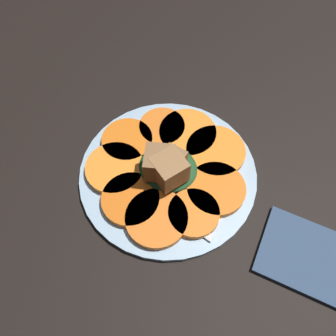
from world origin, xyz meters
TOP-DOWN VIEW (x-y plane):
  - table_slab at (0.00, 0.00)cm, footprint 120.00×120.00cm
  - plate at (0.00, 0.00)cm, footprint 28.43×28.43cm
  - carrot_slice_0 at (-7.78, -3.39)cm, footprint 9.30×9.30cm
  - carrot_slice_1 at (-2.92, -7.12)cm, footprint 8.79×8.79cm
  - carrot_slice_2 at (1.96, -8.16)cm, footprint 9.24×9.24cm
  - carrot_slice_3 at (6.59, -5.15)cm, footprint 7.64×7.64cm
  - carrot_slice_4 at (8.14, 0.41)cm, footprint 9.08×9.08cm
  - carrot_slice_5 at (5.61, 6.42)cm, footprint 9.74×9.74cm
  - carrot_slice_6 at (0.43, 7.84)cm, footprint 9.69×9.69cm
  - carrot_slice_7 at (-4.44, 7.10)cm, footprint 7.83×7.83cm
  - carrot_slice_8 at (-8.56, 2.21)cm, footprint 8.48×8.48cm
  - center_pile at (0.17, -0.76)cm, footprint 9.39×9.11cm
  - fork at (1.17, -5.42)cm, footprint 18.22×5.67cm
  - napkin at (25.72, -3.85)cm, footprint 17.47×10.48cm

SIDE VIEW (x-z plane):
  - table_slab at x=0.00cm, z-range 0.00..2.00cm
  - napkin at x=25.72cm, z-range 2.00..2.80cm
  - plate at x=0.00cm, z-range 1.99..3.04cm
  - fork at x=1.17cm, z-range 3.10..3.50cm
  - carrot_slice_0 at x=-7.78cm, z-range 3.10..4.24cm
  - carrot_slice_1 at x=-2.92cm, z-range 3.10..4.24cm
  - carrot_slice_2 at x=1.96cm, z-range 3.10..4.24cm
  - carrot_slice_3 at x=6.59cm, z-range 3.10..4.24cm
  - carrot_slice_4 at x=8.14cm, z-range 3.10..4.24cm
  - carrot_slice_5 at x=5.61cm, z-range 3.10..4.24cm
  - carrot_slice_6 at x=0.43cm, z-range 3.10..4.24cm
  - carrot_slice_7 at x=-4.44cm, z-range 3.10..4.24cm
  - carrot_slice_8 at x=-8.56cm, z-range 3.10..4.24cm
  - center_pile at x=0.17cm, z-range 2.63..9.13cm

